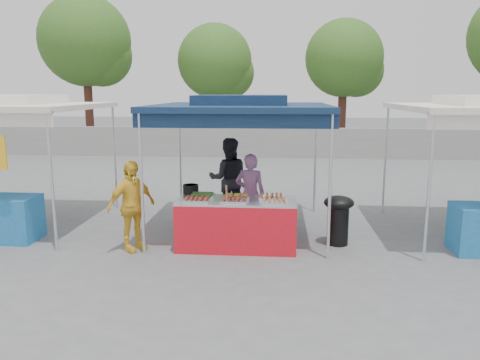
# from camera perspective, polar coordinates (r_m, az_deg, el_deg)

# --- Properties ---
(ground_plane) EXTENTS (80.00, 80.00, 0.00)m
(ground_plane) POSITION_cam_1_polar(r_m,az_deg,el_deg) (8.19, -0.34, -8.02)
(ground_plane) COLOR slate
(back_wall) EXTENTS (40.00, 0.25, 1.20)m
(back_wall) POSITION_cam_1_polar(r_m,az_deg,el_deg) (18.85, 2.57, 4.58)
(back_wall) COLOR gray
(back_wall) RESTS_ON ground_plane
(main_canopy) EXTENTS (3.20, 3.20, 2.57)m
(main_canopy) POSITION_cam_1_polar(r_m,az_deg,el_deg) (8.72, 0.20, 9.01)
(main_canopy) COLOR silver
(main_canopy) RESTS_ON ground_plane
(neighbor_stall_left) EXTENTS (3.20, 3.20, 2.57)m
(neighbor_stall_left) POSITION_cam_1_polar(r_m,az_deg,el_deg) (9.84, -27.19, 3.52)
(neighbor_stall_left) COLOR silver
(neighbor_stall_left) RESTS_ON ground_plane
(tree_0) EXTENTS (3.92, 3.92, 6.74)m
(tree_0) POSITION_cam_1_polar(r_m,az_deg,el_deg) (22.14, -17.93, 15.41)
(tree_0) COLOR #47251B
(tree_0) RESTS_ON ground_plane
(tree_1) EXTENTS (3.31, 3.21, 5.52)m
(tree_1) POSITION_cam_1_polar(r_m,az_deg,el_deg) (21.01, -2.66, 13.88)
(tree_1) COLOR #47251B
(tree_1) RESTS_ON ground_plane
(tree_2) EXTENTS (3.38, 3.29, 5.66)m
(tree_2) POSITION_cam_1_polar(r_m,az_deg,el_deg) (21.13, 12.93, 13.88)
(tree_2) COLOR #47251B
(tree_2) RESTS_ON ground_plane
(vendor_table) EXTENTS (2.00, 0.80, 0.85)m
(vendor_table) POSITION_cam_1_polar(r_m,az_deg,el_deg) (7.97, -0.41, -5.36)
(vendor_table) COLOR red
(vendor_table) RESTS_ON ground_plane
(food_tray_fl) EXTENTS (0.42, 0.30, 0.07)m
(food_tray_fl) POSITION_cam_1_polar(r_m,az_deg,el_deg) (7.71, -5.29, -2.45)
(food_tray_fl) COLOR silver
(food_tray_fl) RESTS_ON vendor_table
(food_tray_fm) EXTENTS (0.42, 0.30, 0.07)m
(food_tray_fm) POSITION_cam_1_polar(r_m,az_deg,el_deg) (7.63, -0.77, -2.53)
(food_tray_fm) COLOR silver
(food_tray_fm) RESTS_ON vendor_table
(food_tray_fr) EXTENTS (0.42, 0.30, 0.07)m
(food_tray_fr) POSITION_cam_1_polar(r_m,az_deg,el_deg) (7.60, 4.23, -2.62)
(food_tray_fr) COLOR silver
(food_tray_fr) RESTS_ON vendor_table
(food_tray_bl) EXTENTS (0.42, 0.30, 0.07)m
(food_tray_bl) POSITION_cam_1_polar(r_m,az_deg,el_deg) (8.03, -4.62, -1.89)
(food_tray_bl) COLOR silver
(food_tray_bl) RESTS_ON vendor_table
(food_tray_bm) EXTENTS (0.42, 0.30, 0.07)m
(food_tray_bm) POSITION_cam_1_polar(r_m,az_deg,el_deg) (7.96, -0.38, -1.97)
(food_tray_bm) COLOR silver
(food_tray_bm) RESTS_ON vendor_table
(food_tray_br) EXTENTS (0.42, 0.30, 0.07)m
(food_tray_br) POSITION_cam_1_polar(r_m,az_deg,el_deg) (7.89, 3.88, -2.11)
(food_tray_br) COLOR silver
(food_tray_br) RESTS_ON vendor_table
(cooking_pot) EXTENTS (0.27, 0.27, 0.16)m
(cooking_pot) POSITION_cam_1_polar(r_m,az_deg,el_deg) (8.34, -6.02, -1.11)
(cooking_pot) COLOR black
(cooking_pot) RESTS_ON vendor_table
(skewer_cup) EXTENTS (0.07, 0.07, 0.09)m
(skewer_cup) POSITION_cam_1_polar(r_m,az_deg,el_deg) (7.70, -1.68, -2.33)
(skewer_cup) COLOR silver
(skewer_cup) RESTS_ON vendor_table
(wok_burner) EXTENTS (0.52, 0.52, 0.87)m
(wok_burner) POSITION_cam_1_polar(r_m,az_deg,el_deg) (8.31, 11.91, -4.28)
(wok_burner) COLOR black
(wok_burner) RESTS_ON ground_plane
(crate_left) EXTENTS (0.47, 0.33, 0.28)m
(crate_left) POSITION_cam_1_polar(r_m,az_deg,el_deg) (8.81, -2.65, -5.70)
(crate_left) COLOR #1648B3
(crate_left) RESTS_ON ground_plane
(crate_right) EXTENTS (0.51, 0.36, 0.30)m
(crate_right) POSITION_cam_1_polar(r_m,az_deg,el_deg) (8.76, 2.14, -5.74)
(crate_right) COLOR #1648B3
(crate_right) RESTS_ON ground_plane
(crate_stacked) EXTENTS (0.47, 0.33, 0.28)m
(crate_stacked) POSITION_cam_1_polar(r_m,az_deg,el_deg) (8.68, 2.16, -3.87)
(crate_stacked) COLOR #1648B3
(crate_stacked) RESTS_ON crate_right
(vendor_woman) EXTENTS (0.58, 0.41, 1.52)m
(vendor_woman) POSITION_cam_1_polar(r_m,az_deg,el_deg) (8.68, 1.25, -1.74)
(vendor_woman) COLOR #97608F
(vendor_woman) RESTS_ON ground_plane
(helper_man) EXTENTS (0.90, 0.74, 1.70)m
(helper_man) POSITION_cam_1_polar(r_m,az_deg,el_deg) (9.70, -1.41, 0.15)
(helper_man) COLOR black
(helper_man) RESTS_ON ground_plane
(customer_person) EXTENTS (0.86, 0.93, 1.53)m
(customer_person) POSITION_cam_1_polar(r_m,az_deg,el_deg) (7.98, -13.09, -3.10)
(customer_person) COLOR yellow
(customer_person) RESTS_ON ground_plane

